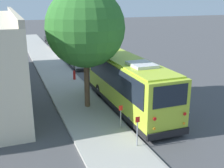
{
  "coord_description": "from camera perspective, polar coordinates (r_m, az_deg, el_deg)",
  "views": [
    {
      "loc": [
        -17.21,
        7.74,
        7.09
      ],
      "look_at": [
        0.29,
        1.06,
        1.3
      ],
      "focal_mm": 45.0,
      "sensor_mm": 36.0,
      "label": 1
    }
  ],
  "objects": [
    {
      "name": "ground_plane",
      "position": [
        20.16,
        3.11,
        -3.45
      ],
      "size": [
        160.0,
        160.0,
        0.0
      ],
      "primitive_type": "plane",
      "color": "#474749"
    },
    {
      "name": "sidewalk_slab",
      "position": [
        19.07,
        -6.45,
        -4.52
      ],
      "size": [
        80.0,
        3.12,
        0.15
      ],
      "primitive_type": "cube",
      "color": "#A3A099",
      "rests_on": "ground"
    },
    {
      "name": "curb_strip",
      "position": [
        19.5,
        -1.81,
        -3.92
      ],
      "size": [
        80.0,
        0.14,
        0.15
      ],
      "primitive_type": "cube",
      "color": "gray",
      "rests_on": "ground"
    },
    {
      "name": "shuttle_bus",
      "position": [
        18.34,
        3.44,
        0.52
      ],
      "size": [
        10.08,
        2.68,
        3.45
      ],
      "rotation": [
        0.0,
        0.0,
        0.0
      ],
      "color": "#ADC633",
      "rests_on": "ground"
    },
    {
      "name": "parked_sedan_silver",
      "position": [
        30.01,
        -6.61,
        4.57
      ],
      "size": [
        4.4,
        1.88,
        1.29
      ],
      "rotation": [
        0.0,
        0.0,
        -0.02
      ],
      "color": "#A8AAAF",
      "rests_on": "ground"
    },
    {
      "name": "parked_sedan_white",
      "position": [
        36.15,
        -9.3,
        6.63
      ],
      "size": [
        4.75,
        2.08,
        1.31
      ],
      "rotation": [
        0.0,
        0.0,
        -0.08
      ],
      "color": "silver",
      "rests_on": "ground"
    },
    {
      "name": "parked_sedan_tan",
      "position": [
        42.08,
        -10.86,
        8.04
      ],
      "size": [
        4.56,
        1.92,
        1.33
      ],
      "rotation": [
        0.0,
        0.0,
        -0.05
      ],
      "color": "tan",
      "rests_on": "ground"
    },
    {
      "name": "parked_sedan_black",
      "position": [
        47.64,
        -12.21,
        8.95
      ],
      "size": [
        4.32,
        1.7,
        1.26
      ],
      "rotation": [
        0.0,
        0.0,
        -0.0
      ],
      "color": "black",
      "rests_on": "ground"
    },
    {
      "name": "street_tree",
      "position": [
        17.75,
        -5.6,
        12.48
      ],
      "size": [
        4.95,
        4.95,
        8.39
      ],
      "color": "brown",
      "rests_on": "sidewalk_slab"
    },
    {
      "name": "sign_post_near",
      "position": [
        13.72,
        5.15,
        -9.51
      ],
      "size": [
        0.06,
        0.22,
        1.54
      ],
      "color": "gray",
      "rests_on": "sidewalk_slab"
    },
    {
      "name": "sign_post_far",
      "position": [
        15.47,
        1.77,
        -6.64
      ],
      "size": [
        0.06,
        0.22,
        1.35
      ],
      "color": "gray",
      "rests_on": "sidewalk_slab"
    },
    {
      "name": "fire_hydrant",
      "position": [
        24.96,
        -7.67,
        1.84
      ],
      "size": [
        0.22,
        0.22,
        0.81
      ],
      "color": "red",
      "rests_on": "sidewalk_slab"
    },
    {
      "name": "lane_stripe_mid",
      "position": [
        19.65,
        13.39,
        -4.46
      ],
      "size": [
        2.4,
        0.14,
        0.01
      ],
      "primitive_type": "cube",
      "color": "silver",
      "rests_on": "ground"
    },
    {
      "name": "lane_stripe_ahead",
      "position": [
        24.53,
        5.61,
        0.3
      ],
      "size": [
        2.4,
        0.14,
        0.01
      ],
      "primitive_type": "cube",
      "color": "silver",
      "rests_on": "ground"
    }
  ]
}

